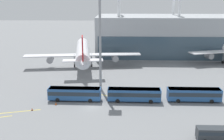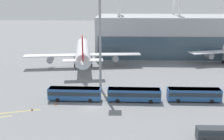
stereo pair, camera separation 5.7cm
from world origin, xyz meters
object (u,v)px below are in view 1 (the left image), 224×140
(shuttle_bus_2, at_px, (194,94))
(floodlight_mast, at_px, (100,20))
(shuttle_bus_0, at_px, (75,93))
(service_van_foreground, at_px, (214,133))
(traffic_cone_1, at_px, (32,109))
(shuttle_bus_1, at_px, (134,94))
(airliner_at_gate_far, at_px, (83,52))
(traffic_cone_0, at_px, (56,104))

(shuttle_bus_2, height_order, floodlight_mast, floodlight_mast)
(shuttle_bus_0, distance_m, floodlight_mast, 19.68)
(service_van_foreground, bearing_deg, shuttle_bus_2, 86.70)
(shuttle_bus_0, distance_m, traffic_cone_1, 10.79)
(shuttle_bus_0, xyz_separation_m, floodlight_mast, (5.62, 8.79, 16.69))
(shuttle_bus_1, relative_size, traffic_cone_1, 19.93)
(shuttle_bus_0, height_order, service_van_foreground, shuttle_bus_0)
(airliner_at_gate_far, relative_size, traffic_cone_1, 63.97)
(shuttle_bus_1, relative_size, shuttle_bus_2, 1.00)
(airliner_at_gate_far, distance_m, shuttle_bus_1, 37.39)
(airliner_at_gate_far, bearing_deg, traffic_cone_0, 169.71)
(shuttle_bus_2, relative_size, floodlight_mast, 0.44)
(shuttle_bus_0, xyz_separation_m, shuttle_bus_2, (28.69, 0.48, 0.00))
(shuttle_bus_1, bearing_deg, airliner_at_gate_far, 117.74)
(shuttle_bus_2, xyz_separation_m, floodlight_mast, (-23.07, 8.31, 16.69))
(service_van_foreground, relative_size, floodlight_mast, 0.20)
(traffic_cone_0, bearing_deg, service_van_foreground, -25.86)
(traffic_cone_1, bearing_deg, shuttle_bus_0, 37.34)
(shuttle_bus_1, xyz_separation_m, traffic_cone_0, (-18.29, -3.00, -1.56))
(service_van_foreground, xyz_separation_m, traffic_cone_0, (-31.48, 15.26, -1.11))
(airliner_at_gate_far, height_order, traffic_cone_1, airliner_at_gate_far)
(airliner_at_gate_far, height_order, service_van_foreground, airliner_at_gate_far)
(shuttle_bus_0, relative_size, floodlight_mast, 0.44)
(service_van_foreground, height_order, traffic_cone_1, service_van_foreground)
(floodlight_mast, bearing_deg, airliner_at_gate_far, 108.39)
(traffic_cone_0, bearing_deg, traffic_cone_1, -143.31)
(traffic_cone_1, bearing_deg, shuttle_bus_2, 10.60)
(shuttle_bus_1, bearing_deg, traffic_cone_0, -169.78)
(shuttle_bus_0, height_order, shuttle_bus_2, same)
(shuttle_bus_2, bearing_deg, airliner_at_gate_far, 134.10)
(floodlight_mast, relative_size, traffic_cone_1, 45.63)
(traffic_cone_1, bearing_deg, airliner_at_gate_far, 81.37)
(airliner_at_gate_far, bearing_deg, traffic_cone_1, 163.40)
(shuttle_bus_0, xyz_separation_m, traffic_cone_1, (-8.49, -6.48, -1.55))
(floodlight_mast, relative_size, traffic_cone_0, 46.88)
(airliner_at_gate_far, bearing_deg, shuttle_bus_0, 176.31)
(traffic_cone_0, bearing_deg, shuttle_bus_0, 38.06)
(service_van_foreground, bearing_deg, floodlight_mast, 129.12)
(service_van_foreground, distance_m, traffic_cone_1, 37.95)
(shuttle_bus_0, relative_size, shuttle_bus_1, 1.00)
(airliner_at_gate_far, xyz_separation_m, shuttle_bus_1, (16.82, -33.24, -3.27))
(shuttle_bus_0, distance_m, service_van_foreground, 33.09)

